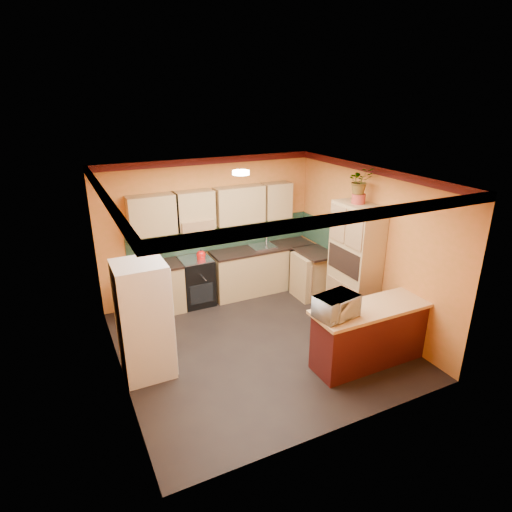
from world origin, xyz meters
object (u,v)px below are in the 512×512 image
Objects in this scene: fridge at (144,320)px; microwave at (336,306)px; pantry at (355,264)px; base_cabinets_back at (227,276)px; breakfast_bar at (371,336)px; stove at (196,281)px.

microwave is at bearing -26.79° from fridge.
base_cabinets_back is at bearing 132.74° from pantry.
breakfast_bar is at bearing -21.37° from fridge.
pantry reaches higher than breakfast_bar.
fridge reaches higher than base_cabinets_back.
breakfast_bar is (3.04, -1.19, -0.41)m from fridge.
fridge is 0.94× the size of breakfast_bar.
stove is 0.43× the size of pantry.
microwave is (-1.24, -1.18, 0.04)m from pantry.
base_cabinets_back and breakfast_bar have the same top height.
stove is 2.94m from pantry.
pantry reaches higher than microwave.
stove is 1.59× the size of microwave.
stove is at bearing 141.91° from pantry.
breakfast_bar is at bearing -69.87° from base_cabinets_back.
base_cabinets_back is 2.50m from pantry.
base_cabinets_back is 2.15× the size of fridge.
breakfast_bar is 3.15× the size of microwave.
pantry is at bearing -47.26° from base_cabinets_back.
base_cabinets_back is 2.67m from fridge.
breakfast_bar is (1.71, -2.96, -0.02)m from stove.
microwave reaches higher than base_cabinets_back.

